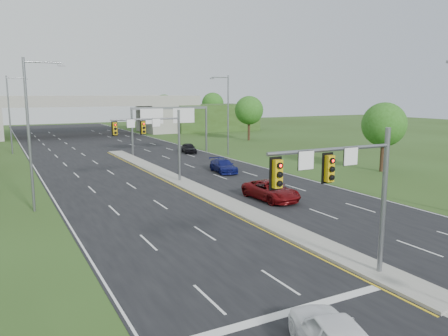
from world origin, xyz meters
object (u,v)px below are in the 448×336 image
Objects in this scene: sign_gantry at (170,117)px; overpass at (78,118)px; car_far_b at (223,166)px; car_far_c at (189,148)px; signal_mast_near at (349,182)px; signal_mast_far at (157,135)px; car_far_a at (271,190)px.

sign_gantry is 35.75m from overpass.
car_far_c is (3.00, 16.41, 0.00)m from car_far_b.
signal_mast_near is 1.68× the size of car_far_c.
car_far_c is at bearing 86.97° from car_far_b.
signal_mast_near is 29.31m from car_far_b.
signal_mast_far reaches higher than car_far_a.
car_far_b is at bearing 76.58° from car_far_a.
overpass reaches higher than car_far_c.
car_far_c is at bearing -75.56° from overpass.
car_far_c is (11.51, 44.17, -4.00)m from signal_mast_near.
overpass is at bearing 88.38° from signal_mast_near.
car_far_b is at bearing -89.41° from car_far_c.
signal_mast_far is 1.26× the size of car_far_a.
signal_mast_near is at bearing -99.69° from car_far_b.
signal_mast_near is at bearing -114.68° from car_far_a.
signal_mast_far is 55.13m from overpass.
car_far_a reaches higher than car_far_b.
signal_mast_far is 22.72m from car_far_c.
sign_gantry is at bearing 95.87° from car_far_b.
car_far_a is (3.76, -65.27, -2.76)m from overpass.
signal_mast_far is 1.44× the size of car_far_b.
signal_mast_near is at bearing -91.62° from overpass.
car_far_a is 1.33× the size of car_far_c.
overpass is 14.45× the size of car_far_a.
sign_gantry is 2.09× the size of car_far_a.
car_far_b is at bearing 72.97° from signal_mast_near.
signal_mast_near reaches higher than sign_gantry.
overpass reaches higher than car_far_b.
overpass is at bearing 100.79° from sign_gantry.
sign_gantry is at bearing 78.75° from signal_mast_near.
sign_gantry reaches higher than car_far_b.
sign_gantry reaches higher than car_far_c.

